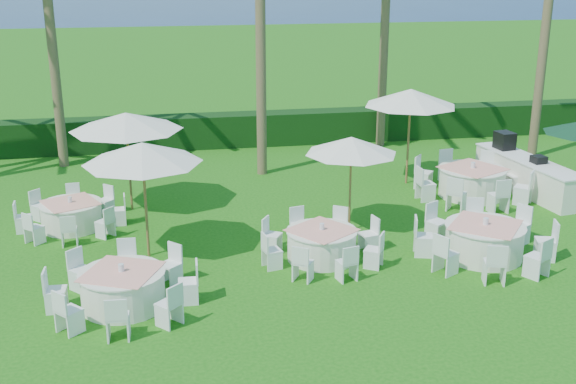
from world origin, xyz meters
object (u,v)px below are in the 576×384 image
(banquet_table_c, at_px, (484,240))
(umbrella_d, at_px, (411,97))
(banquet_table_d, at_px, (71,215))
(umbrella_a, at_px, (142,153))
(banquet_table_b, at_px, (322,244))
(umbrella_c, at_px, (126,121))
(banquet_table_a, at_px, (123,288))
(buffet_table, at_px, (527,174))
(banquet_table_f, at_px, (472,181))
(umbrella_b, at_px, (351,145))

(banquet_table_c, distance_m, umbrella_d, 6.33)
(banquet_table_d, distance_m, umbrella_d, 10.45)
(umbrella_a, height_order, umbrella_d, umbrella_d)
(banquet_table_b, xyz_separation_m, umbrella_c, (-4.50, 4.35, 2.15))
(banquet_table_a, xyz_separation_m, banquet_table_c, (8.32, 1.05, 0.03))
(banquet_table_a, bearing_deg, banquet_table_c, 7.22)
(banquet_table_a, distance_m, banquet_table_c, 8.39)
(banquet_table_a, bearing_deg, banquet_table_b, 19.84)
(banquet_table_a, relative_size, umbrella_a, 1.10)
(banquet_table_d, xyz_separation_m, buffet_table, (13.25, 0.79, 0.17))
(banquet_table_c, relative_size, banquet_table_f, 0.94)
(banquet_table_b, distance_m, buffet_table, 8.24)
(umbrella_a, bearing_deg, banquet_table_d, 131.82)
(banquet_table_f, bearing_deg, banquet_table_a, -151.40)
(umbrella_d, bearing_deg, umbrella_b, -127.73)
(banquet_table_d, bearing_deg, banquet_table_f, 3.23)
(umbrella_b, height_order, umbrella_d, umbrella_d)
(umbrella_b, xyz_separation_m, umbrella_c, (-5.62, 2.66, 0.25))
(buffet_table, bearing_deg, banquet_table_b, -151.47)
(banquet_table_a, distance_m, umbrella_b, 6.80)
(banquet_table_f, bearing_deg, banquet_table_b, -145.05)
(banquet_table_b, height_order, banquet_table_c, banquet_table_c)
(umbrella_b, relative_size, buffet_table, 0.56)
(banquet_table_c, bearing_deg, banquet_table_a, -172.78)
(umbrella_a, bearing_deg, banquet_table_a, -100.97)
(umbrella_b, bearing_deg, umbrella_d, 52.27)
(banquet_table_c, height_order, banquet_table_d, banquet_table_c)
(banquet_table_c, height_order, umbrella_d, umbrella_d)
(banquet_table_a, distance_m, banquet_table_b, 4.80)
(umbrella_c, relative_size, umbrella_d, 1.03)
(banquet_table_b, xyz_separation_m, banquet_table_d, (-6.01, 3.14, -0.02))
(banquet_table_c, xyz_separation_m, umbrella_c, (-8.31, 4.92, 2.10))
(banquet_table_a, relative_size, buffet_table, 0.69)
(banquet_table_d, bearing_deg, umbrella_b, -11.54)
(umbrella_c, bearing_deg, banquet_table_a, -90.15)
(umbrella_a, bearing_deg, banquet_table_f, 16.91)
(banquet_table_c, distance_m, banquet_table_f, 4.65)
(umbrella_c, relative_size, buffet_table, 0.69)
(banquet_table_d, relative_size, umbrella_b, 1.12)
(umbrella_a, bearing_deg, banquet_table_c, -10.80)
(banquet_table_a, xyz_separation_m, banquet_table_b, (4.52, 1.63, -0.02))
(banquet_table_a, bearing_deg, umbrella_b, 30.47)
(banquet_table_a, relative_size, umbrella_c, 0.99)
(banquet_table_c, xyz_separation_m, banquet_table_f, (1.61, 4.36, 0.02))
(banquet_table_b, bearing_deg, umbrella_b, 56.45)
(banquet_table_d, height_order, umbrella_a, umbrella_a)
(banquet_table_d, distance_m, umbrella_b, 7.53)
(banquet_table_a, height_order, umbrella_b, umbrella_b)
(banquet_table_a, bearing_deg, umbrella_d, 39.45)
(banquet_table_a, height_order, banquet_table_b, banquet_table_a)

